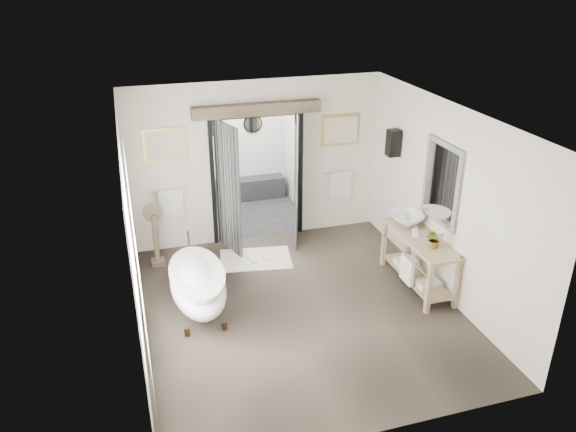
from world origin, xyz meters
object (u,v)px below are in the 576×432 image
(clawfoot_tub, at_px, (198,284))
(vanity, at_px, (418,257))
(basin, at_px, (407,220))
(rug, at_px, (256,259))

(clawfoot_tub, xyz_separation_m, vanity, (3.37, -0.34, 0.09))
(vanity, distance_m, basin, 0.63)
(clawfoot_tub, distance_m, basin, 3.41)
(vanity, distance_m, rug, 2.75)
(clawfoot_tub, bearing_deg, basin, 1.71)
(clawfoot_tub, xyz_separation_m, basin, (3.37, 0.10, 0.53))
(rug, distance_m, basin, 2.65)
(basin, bearing_deg, clawfoot_tub, 167.95)
(vanity, relative_size, basin, 2.88)
(clawfoot_tub, height_order, rug, clawfoot_tub)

